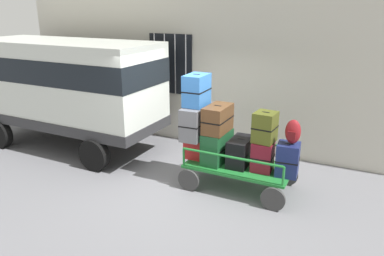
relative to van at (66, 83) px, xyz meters
name	(u,v)px	position (x,y,z in m)	size (l,w,h in m)	color
ground_plane	(182,181)	(3.48, -0.55, -1.63)	(40.00, 40.00, 0.00)	slate
building_wall	(227,46)	(3.47, 1.80, 0.87)	(12.00, 0.38, 5.00)	beige
van	(66,83)	(0.00, 0.00, 0.00)	(4.79, 1.94, 2.63)	silver
luggage_cart	(239,169)	(4.60, -0.28, -1.24)	(2.08, 1.14, 0.49)	#1E722D
cart_railing	(240,151)	(4.60, -0.28, -0.84)	(1.96, 1.01, 0.37)	#1E722D
suitcase_left_bottom	(196,147)	(3.68, -0.32, -0.92)	(0.40, 0.37, 0.44)	#B21E1E
suitcase_left_middle	(196,121)	(3.68, -0.30, -0.38)	(0.44, 0.89, 0.64)	slate
suitcase_left_top	(197,90)	(3.68, -0.29, 0.24)	(0.39, 0.59, 0.61)	#3372C6
suitcase_midleft_bottom	(217,147)	(4.14, -0.31, -0.83)	(0.44, 0.76, 0.62)	#194C28
suitcase_midleft_middle	(218,119)	(4.14, -0.31, -0.26)	(0.40, 0.72, 0.52)	brown
suitcase_center_bottom	(240,152)	(4.60, -0.25, -0.88)	(0.39, 0.70, 0.53)	black
suitcase_midright_bottom	(263,156)	(5.05, -0.32, -0.86)	(0.40, 0.41, 0.56)	maroon
suitcase_midright_middle	(265,127)	(5.05, -0.29, -0.30)	(0.41, 0.45, 0.56)	#4C5119
suitcase_right_bottom	(288,159)	(5.51, -0.32, -0.84)	(0.43, 0.44, 0.61)	navy
backpack	(293,132)	(5.56, -0.30, -0.31)	(0.27, 0.22, 0.44)	maroon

